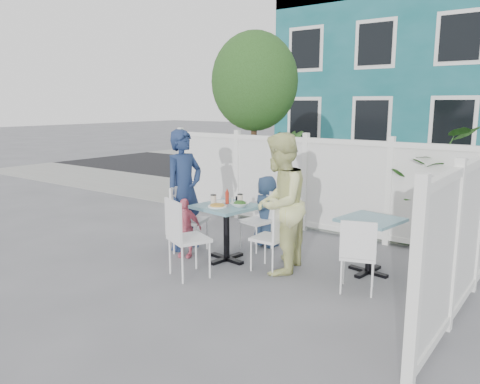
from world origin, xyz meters
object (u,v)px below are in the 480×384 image
Objects in this scene: woman at (279,204)px; spare_table at (370,231)px; chair_left at (185,214)px; boy at (267,211)px; man at (184,190)px; toddler at (185,228)px; main_table at (226,218)px; utility_cabinet at (234,168)px; chair_back at (260,215)px; chair_right at (274,233)px; chair_near at (183,232)px.

spare_table is at bearing 109.02° from woman.
boy is at bearing 121.65° from chair_left.
man reaches higher than toddler.
man is at bearing 175.61° from main_table.
main_table is at bearing -2.09° from toddler.
utility_cabinet reaches higher than chair_back.
boy is (0.83, 0.93, -0.02)m from chair_left.
spare_table is 1.72m from boy.
woman is (0.77, -0.69, 0.39)m from chair_back.
chair_right is 1.37m from toddler.
woman reaches higher than chair_right.
man is at bearing 154.58° from chair_near.
woman is 2.13× the size of toddler.
spare_table is at bearing 21.20° from main_table.
main_table is 0.84m from chair_near.
utility_cabinet is at bearing -32.87° from boy.
chair_left is at bearing 108.46° from toddler.
woman is (1.67, 0.00, 0.01)m from man.
chair_back is at bearing 178.04° from spare_table.
man reaches higher than chair_back.
utility_cabinet is 4.52m from main_table.
spare_table is 1.75m from chair_back.
chair_left reaches higher than spare_table.
main_table is 0.86× the size of chair_left.
chair_back is 0.15m from boy.
chair_back is at bearing 34.20° from toddler.
chair_back is (2.70, -2.91, -0.18)m from utility_cabinet.
woman is at bearing -84.33° from man.
man is 2.11× the size of toddler.
chair_left is (1.90, -3.70, -0.12)m from utility_cabinet.
chair_back is 1.10m from woman.
chair_near is at bearing -59.45° from utility_cabinet.
chair_left is 1.52m from chair_right.
main_table is at bearing -158.80° from spare_table.
utility_cabinet reaches higher than main_table.
man is 1.67m from woman.
boy is at bearing -42.60° from man.
utility_cabinet reaches higher than toddler.
boy reaches higher than chair_left.
chair_left is 1.12m from chair_back.
chair_right is 1.02m from chair_back.
chair_near is 0.56× the size of man.
utility_cabinet is 4.03m from man.
chair_right is 0.88× the size of chair_near.
spare_table is 0.72× the size of boy.
main_table is at bearing 110.37° from chair_near.
chair_back reaches higher than toddler.
chair_near is (0.72, -0.81, 0.02)m from chair_left.
utility_cabinet is 0.76× the size of man.
boy is (-0.74, 0.83, -0.36)m from woman.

